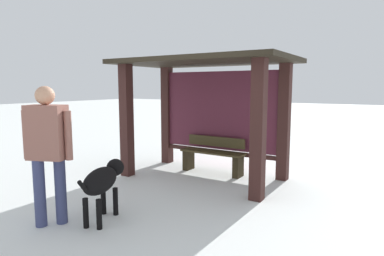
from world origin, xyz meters
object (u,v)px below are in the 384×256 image
at_px(person_walking, 48,144).
at_px(bus_shelter, 208,93).
at_px(dog, 103,180).
at_px(bench_left_inside, 213,156).

bearing_deg(person_walking, bus_shelter, 80.15).
relative_size(bus_shelter, dog, 3.18).
bearing_deg(person_walking, dog, 47.49).
relative_size(person_walking, dog, 1.70).
bearing_deg(person_walking, bench_left_inside, 80.77).
bearing_deg(dog, bench_left_inside, 87.94).
xyz_separation_m(bench_left_inside, person_walking, (-0.54, -3.33, 0.69)).
height_order(bench_left_inside, dog, dog).
xyz_separation_m(person_walking, dog, (0.44, 0.48, -0.52)).
height_order(bus_shelter, dog, bus_shelter).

